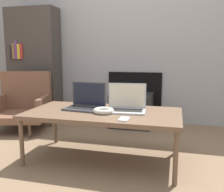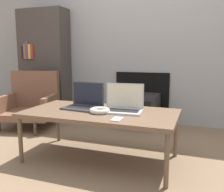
{
  "view_description": "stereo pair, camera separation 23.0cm",
  "coord_description": "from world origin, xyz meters",
  "px_view_note": "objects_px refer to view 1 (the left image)",
  "views": [
    {
      "loc": [
        0.61,
        -1.81,
        0.93
      ],
      "look_at": [
        0.0,
        0.53,
        0.53
      ],
      "focal_mm": 40.0,
      "sensor_mm": 36.0,
      "label": 1
    },
    {
      "loc": [
        0.83,
        -1.74,
        0.93
      ],
      "look_at": [
        0.0,
        0.53,
        0.53
      ],
      "focal_mm": 40.0,
      "sensor_mm": 36.0,
      "label": 2
    }
  ],
  "objects_px": {
    "laptop_left": "(86,103)",
    "laptop_right": "(126,105)",
    "armchair": "(24,103)",
    "phone": "(124,119)",
    "headphones": "(104,111)",
    "tv": "(131,110)"
  },
  "relations": [
    {
      "from": "headphones",
      "to": "phone",
      "type": "relative_size",
      "value": 1.4
    },
    {
      "from": "laptop_left",
      "to": "tv",
      "type": "bearing_deg",
      "value": 84.07
    },
    {
      "from": "laptop_right",
      "to": "armchair",
      "type": "relative_size",
      "value": 0.47
    },
    {
      "from": "tv",
      "to": "laptop_right",
      "type": "bearing_deg",
      "value": -82.51
    },
    {
      "from": "tv",
      "to": "armchair",
      "type": "height_order",
      "value": "armchair"
    },
    {
      "from": "laptop_right",
      "to": "phone",
      "type": "height_order",
      "value": "laptop_right"
    },
    {
      "from": "laptop_left",
      "to": "armchair",
      "type": "xyz_separation_m",
      "value": [
        -1.08,
        0.63,
        -0.17
      ]
    },
    {
      "from": "laptop_right",
      "to": "headphones",
      "type": "height_order",
      "value": "laptop_right"
    },
    {
      "from": "armchair",
      "to": "phone",
      "type": "bearing_deg",
      "value": -45.8
    },
    {
      "from": "laptop_right",
      "to": "armchair",
      "type": "height_order",
      "value": "armchair"
    },
    {
      "from": "laptop_left",
      "to": "phone",
      "type": "relative_size",
      "value": 2.86
    },
    {
      "from": "laptop_left",
      "to": "phone",
      "type": "bearing_deg",
      "value": -28.51
    },
    {
      "from": "headphones",
      "to": "tv",
      "type": "xyz_separation_m",
      "value": [
        0.03,
        1.2,
        -0.25
      ]
    },
    {
      "from": "laptop_left",
      "to": "laptop_right",
      "type": "xyz_separation_m",
      "value": [
        0.38,
        0.0,
        0.0
      ]
    },
    {
      "from": "laptop_right",
      "to": "headphones",
      "type": "distance_m",
      "value": 0.21
    },
    {
      "from": "laptop_right",
      "to": "phone",
      "type": "distance_m",
      "value": 0.3
    },
    {
      "from": "laptop_left",
      "to": "headphones",
      "type": "bearing_deg",
      "value": -24.9
    },
    {
      "from": "phone",
      "to": "armchair",
      "type": "xyz_separation_m",
      "value": [
        -1.5,
        0.92,
        -0.12
      ]
    },
    {
      "from": "phone",
      "to": "headphones",
      "type": "bearing_deg",
      "value": 141.92
    },
    {
      "from": "laptop_right",
      "to": "headphones",
      "type": "relative_size",
      "value": 2.01
    },
    {
      "from": "laptop_right",
      "to": "tv",
      "type": "relative_size",
      "value": 0.67
    },
    {
      "from": "phone",
      "to": "laptop_right",
      "type": "bearing_deg",
      "value": 98.24
    }
  ]
}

